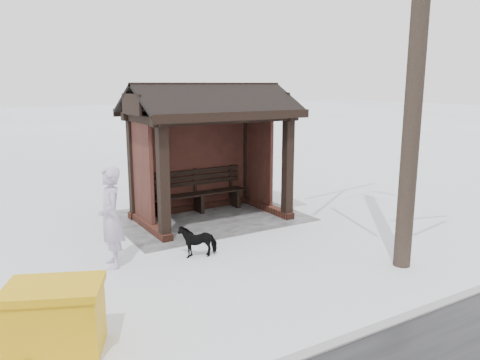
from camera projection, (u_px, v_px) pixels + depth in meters
The scene contains 7 objects.
ground at pixel (211, 219), 10.82m from camera, with size 120.00×120.00×0.00m, color white.
kerb at pixel (403, 319), 6.20m from camera, with size 120.00×0.15×0.06m, color gray.
trampled_patch at pixel (207, 216), 10.98m from camera, with size 4.20×3.20×0.02m, color gray.
bus_shelter at pixel (207, 124), 10.51m from camera, with size 3.60×2.40×3.09m.
pedestrian at pixel (111, 218), 7.84m from camera, with size 0.63×0.41×1.72m, color #B2A5C1.
dog at pixel (198, 240), 8.46m from camera, with size 0.31×0.68×0.57m, color black.
grit_bin at pixel (56, 318), 5.39m from camera, with size 1.28×1.11×0.83m.
Camera 1 is at (4.80, 9.26, 3.07)m, focal length 35.00 mm.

